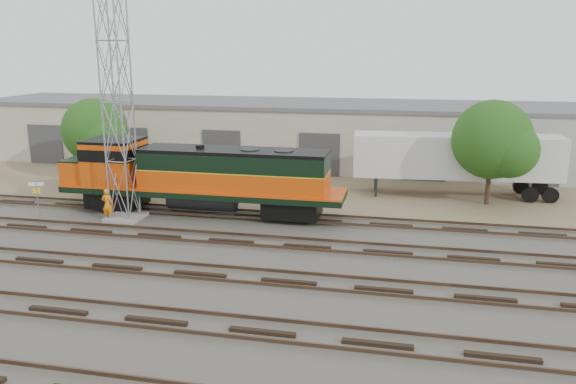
% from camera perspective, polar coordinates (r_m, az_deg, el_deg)
% --- Properties ---
extents(ground, '(140.00, 140.00, 0.00)m').
position_cam_1_polar(ground, '(27.95, -6.72, -6.10)').
color(ground, '#47423A').
rests_on(ground, ground).
extents(dirt_strip, '(80.00, 16.00, 0.02)m').
position_cam_1_polar(dirt_strip, '(41.82, -0.17, 0.90)').
color(dirt_strip, '#726047').
rests_on(dirt_strip, ground).
extents(tracks, '(80.00, 20.40, 0.28)m').
position_cam_1_polar(tracks, '(25.30, -8.91, -8.22)').
color(tracks, black).
rests_on(tracks, ground).
extents(warehouse, '(58.40, 10.40, 5.30)m').
position_cam_1_polar(warehouse, '(49.01, 1.86, 6.02)').
color(warehouse, '#BDB49D').
rests_on(warehouse, ground).
extents(locomotive, '(17.27, 3.03, 4.15)m').
position_cam_1_polar(locomotive, '(33.88, -9.30, 1.63)').
color(locomotive, black).
rests_on(locomotive, tracks).
extents(signal_tower, '(1.99, 1.99, 13.49)m').
position_cam_1_polar(signal_tower, '(33.24, -16.93, 8.32)').
color(signal_tower, gray).
rests_on(signal_tower, ground).
extents(sign_post, '(0.83, 0.35, 2.15)m').
position_cam_1_polar(sign_post, '(36.27, -24.15, -0.03)').
color(sign_post, gray).
rests_on(sign_post, ground).
extents(worker, '(0.72, 0.49, 1.92)m').
position_cam_1_polar(worker, '(34.18, -17.85, -1.21)').
color(worker, orange).
rests_on(worker, ground).
extents(semi_trailer, '(13.74, 3.74, 4.17)m').
position_cam_1_polar(semi_trailer, '(39.43, 17.11, 3.33)').
color(semi_trailer, silver).
rests_on(semi_trailer, ground).
extents(tree_west, '(5.02, 4.78, 6.26)m').
position_cam_1_polar(tree_west, '(43.74, -18.85, 5.70)').
color(tree_west, '#382619').
rests_on(tree_west, ground).
extents(tree_mid, '(4.15, 3.95, 3.95)m').
position_cam_1_polar(tree_mid, '(38.75, -17.46, 1.62)').
color(tree_mid, '#382619').
rests_on(tree_mid, ground).
extents(tree_east, '(5.21, 4.96, 6.70)m').
position_cam_1_polar(tree_east, '(37.36, 20.43, 4.77)').
color(tree_east, '#382619').
rests_on(tree_east, ground).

